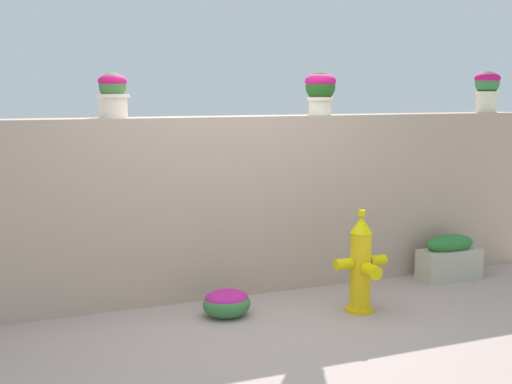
# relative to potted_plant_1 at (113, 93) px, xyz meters

# --- Properties ---
(ground_plane) EXTENTS (24.00, 24.00, 0.00)m
(ground_plane) POSITION_rel_potted_plant_1_xyz_m (0.91, -1.16, -1.81)
(ground_plane) COLOR #A79189
(stone_wall) EXTENTS (6.58, 0.34, 1.61)m
(stone_wall) POSITION_rel_potted_plant_1_xyz_m (0.91, -0.01, -1.01)
(stone_wall) COLOR tan
(stone_wall) RESTS_ON ground
(potted_plant_1) EXTENTS (0.27, 0.27, 0.37)m
(potted_plant_1) POSITION_rel_potted_plant_1_xyz_m (0.00, 0.00, 0.00)
(potted_plant_1) COLOR beige
(potted_plant_1) RESTS_ON stone_wall
(potted_plant_2) EXTENTS (0.29, 0.29, 0.40)m
(potted_plant_2) POSITION_rel_potted_plant_1_xyz_m (1.89, -0.05, 0.03)
(potted_plant_2) COLOR beige
(potted_plant_2) RESTS_ON stone_wall
(potted_plant_3) EXTENTS (0.26, 0.26, 0.43)m
(potted_plant_3) POSITION_rel_potted_plant_1_xyz_m (3.87, -0.00, 0.05)
(potted_plant_3) COLOR beige
(potted_plant_3) RESTS_ON stone_wall
(fire_hydrant) EXTENTS (0.47, 0.37, 0.86)m
(fire_hydrant) POSITION_rel_potted_plant_1_xyz_m (1.84, -0.94, -1.42)
(fire_hydrant) COLOR gold
(fire_hydrant) RESTS_ON ground
(flower_bush_left) EXTENTS (0.40, 0.36, 0.23)m
(flower_bush_left) POSITION_rel_potted_plant_1_xyz_m (0.76, -0.63, -1.70)
(flower_bush_left) COLOR #39793B
(flower_bush_left) RESTS_ON ground
(planter_box) EXTENTS (0.62, 0.26, 0.44)m
(planter_box) POSITION_rel_potted_plant_1_xyz_m (3.14, -0.43, -1.60)
(planter_box) COLOR #B2AD95
(planter_box) RESTS_ON ground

